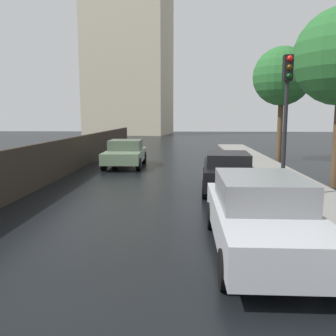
{
  "coord_description": "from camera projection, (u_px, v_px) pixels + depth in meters",
  "views": [
    {
      "loc": [
        1.12,
        -1.91,
        2.62
      ],
      "look_at": [
        0.58,
        8.81,
        1.05
      ],
      "focal_mm": 37.91,
      "sensor_mm": 36.0,
      "label": 1
    }
  ],
  "objects": [
    {
      "name": "car_black_near_kerb",
      "position": [
        227.0,
        171.0,
        12.52
      ],
      "size": [
        1.91,
        4.31,
        1.37
      ],
      "rotation": [
        0.0,
        0.0,
        -0.06
      ],
      "color": "black",
      "rests_on": "ground"
    },
    {
      "name": "street_tree_near",
      "position": [
        282.0,
        77.0,
        20.0
      ],
      "size": [
        3.28,
        3.28,
        6.5
      ],
      "color": "#4C3823",
      "rests_on": "ground"
    },
    {
      "name": "car_silver_behind_camera",
      "position": [
        261.0,
        214.0,
        6.78
      ],
      "size": [
        1.86,
        4.48,
        1.49
      ],
      "rotation": [
        0.0,
        0.0,
        0.0
      ],
      "color": "#B2B5BA",
      "rests_on": "ground"
    },
    {
      "name": "car_green_far_ahead",
      "position": [
        125.0,
        153.0,
        18.57
      ],
      "size": [
        1.98,
        4.23,
        1.39
      ],
      "rotation": [
        0.0,
        0.0,
        3.16
      ],
      "color": "slate",
      "rests_on": "ground"
    },
    {
      "name": "traffic_light",
      "position": [
        287.0,
        100.0,
        10.58
      ],
      "size": [
        0.26,
        0.39,
        4.27
      ],
      "color": "black",
      "rests_on": "sidewalk_strip"
    },
    {
      "name": "distant_tower",
      "position": [
        129.0,
        37.0,
        50.95
      ],
      "size": [
        12.66,
        10.68,
        27.73
      ],
      "color": "#B2A88E",
      "rests_on": "ground"
    }
  ]
}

